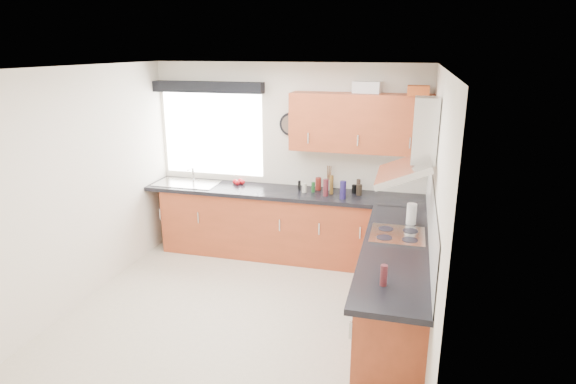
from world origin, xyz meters
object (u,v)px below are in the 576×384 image
(extractor_hood, at_px, (415,150))
(upper_cabinets, at_px, (360,123))
(washing_machine, at_px, (213,222))
(oven, at_px, (394,280))

(extractor_hood, relative_size, upper_cabinets, 0.46)
(washing_machine, bearing_deg, extractor_hood, -17.12)
(washing_machine, bearing_deg, upper_cabinets, 11.17)
(extractor_hood, xyz_separation_m, washing_machine, (-2.59, 1.22, -1.39))
(oven, xyz_separation_m, upper_cabinets, (-0.55, 1.32, 1.38))
(washing_machine, bearing_deg, oven, -18.00)
(upper_cabinets, distance_m, washing_machine, 2.41)
(oven, distance_m, upper_cabinets, 1.99)
(extractor_hood, height_order, washing_machine, extractor_hood)
(extractor_hood, distance_m, upper_cabinets, 1.48)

